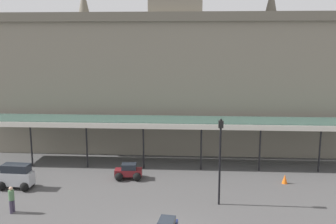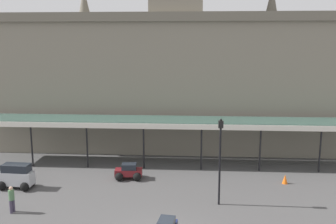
{
  "view_description": "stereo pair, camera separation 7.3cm",
  "coord_description": "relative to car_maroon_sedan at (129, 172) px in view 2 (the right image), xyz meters",
  "views": [
    {
      "loc": [
        1.45,
        -17.81,
        10.12
      ],
      "look_at": [
        0.0,
        5.87,
        5.77
      ],
      "focal_mm": 39.87,
      "sensor_mm": 36.0,
      "label": 1
    },
    {
      "loc": [
        1.52,
        -17.81,
        10.12
      ],
      "look_at": [
        0.0,
        5.87,
        5.77
      ],
      "focal_mm": 39.87,
      "sensor_mm": 36.0,
      "label": 2
    }
  ],
  "objects": [
    {
      "name": "entrance_canopy",
      "position": [
        3.19,
        3.75,
        3.22
      ],
      "size": [
        33.02,
        3.26,
        3.88
      ],
      "color": "#38564C",
      "rests_on": "ground"
    },
    {
      "name": "traffic_cone",
      "position": [
        11.62,
        -0.24,
        -0.16
      ],
      "size": [
        0.4,
        0.4,
        0.68
      ],
      "primitive_type": "cone",
      "color": "orange",
      "rests_on": "ground"
    },
    {
      "name": "victorian_lamppost",
      "position": [
        6.52,
        -4.18,
        2.93
      ],
      "size": [
        0.3,
        0.3,
        5.6
      ],
      "color": "black",
      "rests_on": "ground"
    },
    {
      "name": "pedestrian_crossing_forecourt",
      "position": [
        -6.1,
        -6.17,
        0.41
      ],
      "size": [
        0.34,
        0.38,
        1.67
      ],
      "color": "#3F384C",
      "rests_on": "ground"
    },
    {
      "name": "station_building",
      "position": [
        3.19,
        9.34,
        6.52
      ],
      "size": [
        39.08,
        6.73,
        20.53
      ],
      "color": "gray",
      "rests_on": "ground"
    },
    {
      "name": "car_silver_van",
      "position": [
        -7.64,
        -2.33,
        0.3
      ],
      "size": [
        2.45,
        1.68,
        1.77
      ],
      "color": "#B2B5BA",
      "rests_on": "ground"
    },
    {
      "name": "car_maroon_sedan",
      "position": [
        0.0,
        0.0,
        0.0
      ],
      "size": [
        2.11,
        1.61,
        1.19
      ],
      "color": "maroon",
      "rests_on": "ground"
    }
  ]
}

